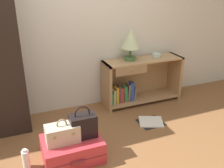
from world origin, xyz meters
TOP-DOWN VIEW (x-y plane):
  - ground_plane at (0.00, 0.00)m, footprint 9.00×9.00m
  - back_wall at (0.00, 1.50)m, footprint 6.40×0.10m
  - bookshelf at (0.87, 1.26)m, footprint 1.20×0.37m
  - table_lamp at (0.73, 1.28)m, footprint 0.27×0.27m
  - bowl at (1.17, 1.27)m, footprint 0.13×0.13m
  - suitcase_large at (-0.40, 0.30)m, footprint 0.61×0.47m
  - train_case at (-0.48, 0.30)m, footprint 0.33×0.20m
  - handbag at (-0.27, 0.31)m, footprint 0.27×0.17m
  - bottle at (-0.86, 0.33)m, footprint 0.08×0.08m
  - open_book_on_floor at (0.74, 0.62)m, footprint 0.39×0.37m

SIDE VIEW (x-z plane):
  - ground_plane at x=0.00m, z-range 0.00..0.00m
  - open_book_on_floor at x=0.74m, z-range 0.00..0.02m
  - bottle at x=-0.86m, z-range -0.01..0.21m
  - suitcase_large at x=-0.40m, z-range 0.00..0.24m
  - train_case at x=-0.48m, z-range 0.20..0.46m
  - bookshelf at x=0.87m, z-range 0.00..0.67m
  - handbag at x=-0.27m, z-range 0.19..0.54m
  - bowl at x=1.17m, z-range 0.68..0.73m
  - table_lamp at x=0.73m, z-range 0.74..1.19m
  - back_wall at x=0.00m, z-range 0.00..2.60m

